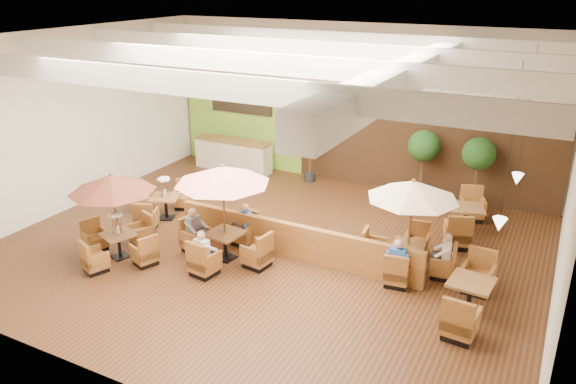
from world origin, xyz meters
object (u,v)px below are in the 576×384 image
Objects in this scene: service_counter at (233,155)px; diner_2 at (195,226)px; diner_1 at (244,220)px; table_0 at (114,200)px; table_4 at (469,298)px; diner_0 at (203,248)px; topiary_2 at (479,157)px; table_2 at (412,208)px; diner_3 at (398,257)px; topiary_0 at (310,136)px; diner_4 at (445,250)px; booth_divider at (294,241)px; table_3 at (160,203)px; topiary_1 at (424,149)px; table_1 at (223,195)px; table_5 at (465,220)px.

diner_2 reaches higher than service_counter.
service_counter is 4.18× the size of diner_1.
table_4 is at bearing 31.28° from table_0.
diner_0 is 0.97× the size of diner_2.
table_0 reaches higher than topiary_2.
diner_2 is (1.56, 1.20, -0.86)m from table_0.
diner_0 is 1.35m from diner_2.
table_2 reaches higher than diner_3.
service_counter is 3.30m from topiary_0.
table_2 is 3.15× the size of diner_3.
diner_2 is at bearing 91.61° from diner_4.
diner_2 is (-0.95, 0.95, 0.01)m from diner_0.
booth_divider is 9.02× the size of diner_2.
diner_1 is (3.27, -0.41, 0.28)m from table_3.
service_counter is 1.33× the size of topiary_0.
table_4 is (9.38, -1.06, -0.06)m from table_3.
table_2 is 4.51m from diner_1.
table_0 is 2.91m from table_3.
diner_3 is (0.00, -0.88, -0.92)m from table_2.
topiary_1 is 3.29× the size of diner_1.
service_counter is 0.43× the size of booth_divider.
table_1 is 8.18m from topiary_2.
booth_divider is 2.83× the size of table_0.
service_counter is at bearing 135.08° from booth_divider.
topiary_1 is (-0.95, 4.77, 0.09)m from table_2.
table_3 is 9.44m from table_4.
topiary_0 is 3.14× the size of diner_1.
table_1 is 6.27m from table_4.
topiary_0 reaches higher than service_counter.
topiary_2 reaches higher than diner_1.
table_0 is 1.04× the size of topiary_2.
table_5 is at bearing 45.00° from booth_divider.
topiary_2 is (-1.00, 6.09, 1.36)m from table_4.
diner_4 is (-0.86, 1.31, 0.35)m from table_4.
booth_divider is 3.78m from diner_4.
table_4 is 0.94× the size of table_5.
table_1 reaches higher than table_5.
topiary_2 is 8.86m from diner_2.
booth_divider is 4.60m from table_4.
diner_1 is 1.35m from diner_2.
topiary_0 is at bearing 142.23° from table_5.
topiary_0 is at bearing -178.00° from diner_2.
topiary_0 is (3.11, 0.20, 1.10)m from service_counter.
table_1 is 1.40m from diner_2.
table_2 is at bearing 147.72° from table_4.
table_1 is at bearing -150.23° from booth_divider.
topiary_2 is at bearing 0.00° from topiary_0.
table_3 is at bearing 127.83° from table_0.
table_4 is (1.75, -1.31, -1.28)m from table_2.
table_0 reaches higher than diner_3.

